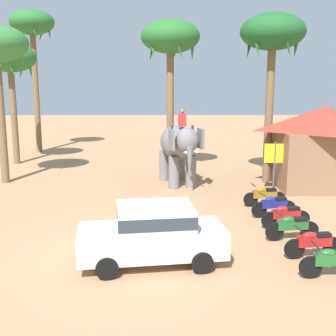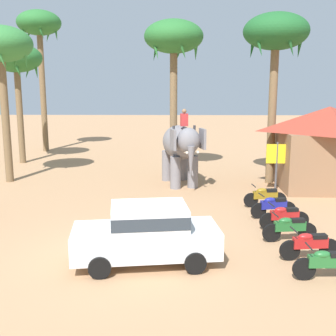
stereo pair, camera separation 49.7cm
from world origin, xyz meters
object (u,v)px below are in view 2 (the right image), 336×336
(palm_tree_behind_elephant, at_px, (0,48))
(palm_tree_left_of_road, at_px, (276,37))
(motorcycle_fourth_in_row, at_px, (284,216))
(palm_tree_far_back, at_px, (174,41))
(elephant_with_mahout, at_px, (181,146))
(signboard_yellow, at_px, (277,157))
(car_sedan_foreground, at_px, (147,232))
(roadside_hut, at_px, (327,146))
(motorcycle_far_in_row, at_px, (273,206))
(palm_tree_near_hut, at_px, (16,61))
(palm_tree_leaning_seaward, at_px, (39,29))
(motorcycle_mid_row, at_px, (290,227))
(motorcycle_nearest_camera, at_px, (327,263))
(motorcycle_end_of_row, at_px, (265,196))
(motorcycle_second_in_row, at_px, (310,244))

(palm_tree_behind_elephant, bearing_deg, palm_tree_left_of_road, 0.09)
(motorcycle_fourth_in_row, distance_m, palm_tree_far_back, 12.22)
(elephant_with_mahout, bearing_deg, signboard_yellow, -17.56)
(car_sedan_foreground, relative_size, roadside_hut, 0.85)
(motorcycle_far_in_row, xyz_separation_m, palm_tree_near_hut, (-13.79, 11.38, 6.00))
(palm_tree_behind_elephant, height_order, palm_tree_far_back, palm_tree_far_back)
(palm_tree_left_of_road, relative_size, signboard_yellow, 3.53)
(motorcycle_far_in_row, height_order, roadside_hut, roadside_hut)
(motorcycle_fourth_in_row, height_order, palm_tree_left_of_road, palm_tree_left_of_road)
(roadside_hut, height_order, signboard_yellow, roadside_hut)
(palm_tree_leaning_seaward, bearing_deg, motorcycle_mid_row, -53.89)
(palm_tree_far_back, bearing_deg, motorcycle_fourth_in_row, -66.76)
(motorcycle_nearest_camera, distance_m, palm_tree_far_back, 15.50)
(palm_tree_leaning_seaward, relative_size, roadside_hut, 2.05)
(elephant_with_mahout, height_order, motorcycle_end_of_row, elephant_with_mahout)
(motorcycle_second_in_row, relative_size, motorcycle_far_in_row, 1.01)
(car_sedan_foreground, height_order, motorcycle_far_in_row, car_sedan_foreground)
(signboard_yellow, bearing_deg, motorcycle_mid_row, -98.92)
(car_sedan_foreground, bearing_deg, motorcycle_end_of_row, 51.98)
(palm_tree_near_hut, height_order, roadside_hut, palm_tree_near_hut)
(motorcycle_end_of_row, relative_size, palm_tree_leaning_seaward, 0.17)
(roadside_hut, bearing_deg, motorcycle_fourth_in_row, -119.81)
(elephant_with_mahout, xyz_separation_m, palm_tree_far_back, (-0.39, 2.67, 5.32))
(motorcycle_mid_row, relative_size, motorcycle_end_of_row, 1.00)
(signboard_yellow, bearing_deg, palm_tree_far_back, 140.03)
(motorcycle_nearest_camera, relative_size, signboard_yellow, 0.75)
(elephant_with_mahout, height_order, palm_tree_near_hut, palm_tree_near_hut)
(elephant_with_mahout, distance_m, palm_tree_near_hut, 12.74)
(palm_tree_far_back, relative_size, palm_tree_leaning_seaward, 0.82)
(motorcycle_nearest_camera, distance_m, palm_tree_behind_elephant, 18.11)
(motorcycle_second_in_row, distance_m, palm_tree_leaning_seaward, 26.14)
(motorcycle_second_in_row, height_order, motorcycle_end_of_row, same)
(palm_tree_leaning_seaward, height_order, roadside_hut, palm_tree_leaning_seaward)
(motorcycle_nearest_camera, bearing_deg, palm_tree_leaning_seaward, 122.92)
(elephant_with_mahout, distance_m, palm_tree_behind_elephant, 10.22)
(motorcycle_mid_row, bearing_deg, palm_tree_near_hut, 134.77)
(motorcycle_mid_row, bearing_deg, palm_tree_behind_elephant, 145.95)
(elephant_with_mahout, height_order, palm_tree_left_of_road, palm_tree_left_of_road)
(palm_tree_far_back, bearing_deg, car_sedan_foreground, -92.92)
(motorcycle_end_of_row, distance_m, palm_tree_leaning_seaward, 22.06)
(motorcycle_end_of_row, bearing_deg, motorcycle_nearest_camera, -87.95)
(palm_tree_behind_elephant, relative_size, palm_tree_left_of_road, 0.93)
(motorcycle_fourth_in_row, distance_m, palm_tree_behind_elephant, 15.85)
(car_sedan_foreground, bearing_deg, motorcycle_fourth_in_row, 33.05)
(car_sedan_foreground, height_order, motorcycle_fourth_in_row, car_sedan_foreground)
(motorcycle_end_of_row, relative_size, palm_tree_near_hut, 0.24)
(palm_tree_leaning_seaward, bearing_deg, motorcycle_second_in_row, -55.51)
(motorcycle_far_in_row, xyz_separation_m, palm_tree_left_of_road, (1.11, 5.96, 6.85))
(palm_tree_leaning_seaward, relative_size, signboard_yellow, 4.32)
(car_sedan_foreground, bearing_deg, signboard_yellow, 56.22)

